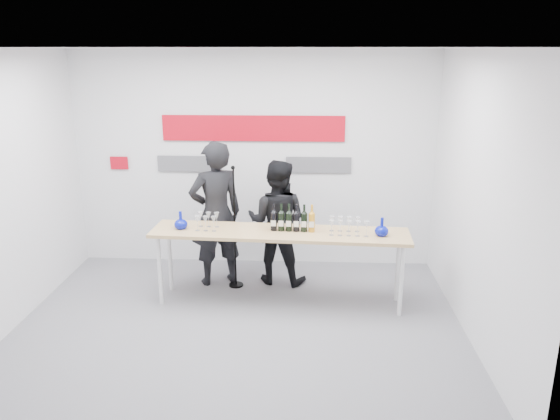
{
  "coord_description": "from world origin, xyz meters",
  "views": [
    {
      "loc": [
        0.73,
        -5.45,
        2.99
      ],
      "look_at": [
        0.43,
        0.76,
        1.15
      ],
      "focal_mm": 35.0,
      "sensor_mm": 36.0,
      "label": 1
    }
  ],
  "objects": [
    {
      "name": "decanter_right",
      "position": [
        1.61,
        0.57,
        1.02
      ],
      "size": [
        0.16,
        0.16,
        0.21
      ],
      "primitive_type": null,
      "color": "#08139B",
      "rests_on": "tasting_table"
    },
    {
      "name": "decanter_left",
      "position": [
        -0.76,
        0.7,
        1.02
      ],
      "size": [
        0.16,
        0.16,
        0.21
      ],
      "primitive_type": null,
      "color": "#08139B",
      "rests_on": "tasting_table"
    },
    {
      "name": "signage",
      "position": [
        -0.06,
        1.97,
        1.81
      ],
      "size": [
        3.38,
        0.02,
        0.79
      ],
      "color": "#B80718",
      "rests_on": "back_wall"
    },
    {
      "name": "presenter_left",
      "position": [
        -0.42,
        1.22,
        0.95
      ],
      "size": [
        0.82,
        0.7,
        1.9
      ],
      "primitive_type": "imported",
      "rotation": [
        0.0,
        0.0,
        3.57
      ],
      "color": "black",
      "rests_on": "ground"
    },
    {
      "name": "presenter_right",
      "position": [
        0.36,
        1.31,
        0.82
      ],
      "size": [
        0.91,
        0.77,
        1.65
      ],
      "primitive_type": "imported",
      "rotation": [
        0.0,
        0.0,
        2.94
      ],
      "color": "black",
      "rests_on": "ground"
    },
    {
      "name": "tasting_table",
      "position": [
        0.43,
        0.66,
        0.85
      ],
      "size": [
        3.09,
        0.79,
        0.92
      ],
      "rotation": [
        0.0,
        0.0,
        -0.06
      ],
      "color": "tan",
      "rests_on": "ground"
    },
    {
      "name": "mic_stand",
      "position": [
        -0.17,
        1.11,
        0.49
      ],
      "size": [
        0.19,
        0.19,
        1.62
      ],
      "rotation": [
        0.0,
        0.0,
        0.09
      ],
      "color": "black",
      "rests_on": "ground"
    },
    {
      "name": "ground",
      "position": [
        0.0,
        0.0,
        0.0
      ],
      "size": [
        5.0,
        5.0,
        0.0
      ],
      "primitive_type": "plane",
      "color": "slate",
      "rests_on": "ground"
    },
    {
      "name": "glasses_left",
      "position": [
        -0.45,
        0.71,
        1.01
      ],
      "size": [
        0.27,
        0.24,
        0.18
      ],
      "color": "silver",
      "rests_on": "tasting_table"
    },
    {
      "name": "wine_bottles",
      "position": [
        0.58,
        0.68,
        1.08
      ],
      "size": [
        0.53,
        0.11,
        0.33
      ],
      "rotation": [
        0.0,
        0.0,
        -0.06
      ],
      "color": "black",
      "rests_on": "tasting_table"
    },
    {
      "name": "back_wall",
      "position": [
        0.0,
        2.0,
        1.5
      ],
      "size": [
        5.0,
        0.04,
        3.0
      ],
      "primitive_type": "cube",
      "color": "silver",
      "rests_on": "ground"
    },
    {
      "name": "glasses_right",
      "position": [
        1.21,
        0.61,
        1.01
      ],
      "size": [
        0.46,
        0.25,
        0.18
      ],
      "color": "silver",
      "rests_on": "tasting_table"
    }
  ]
}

